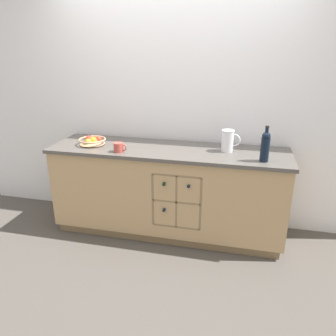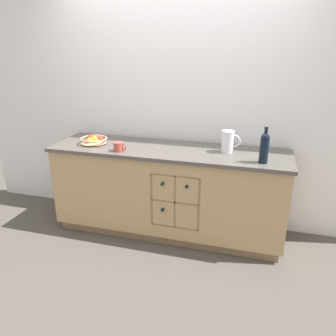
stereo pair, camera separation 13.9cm
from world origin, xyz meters
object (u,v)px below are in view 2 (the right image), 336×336
fruit_bowl (94,140)px  ceramic_mug (119,147)px  white_pitcher (228,141)px  standing_wine_bottle (264,147)px

fruit_bowl → ceramic_mug: bearing=-25.2°
white_pitcher → ceramic_mug: size_ratio=1.63×
fruit_bowl → white_pitcher: size_ratio=1.33×
fruit_bowl → ceramic_mug: (0.35, -0.16, 0.00)m
white_pitcher → ceramic_mug: (-0.99, -0.25, -0.06)m
fruit_bowl → white_pitcher: 1.35m
fruit_bowl → ceramic_mug: 0.39m
ceramic_mug → fruit_bowl: bearing=154.8°
ceramic_mug → standing_wine_bottle: 1.32m
white_pitcher → standing_wine_bottle: standing_wine_bottle is taller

